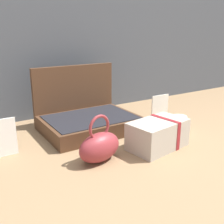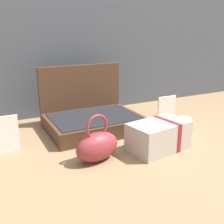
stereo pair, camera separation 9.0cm
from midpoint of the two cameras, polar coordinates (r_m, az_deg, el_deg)
The scene contains 7 objects.
ground_plane at distance 1.14m, azimuth -3.85°, elevation -7.82°, with size 6.00×6.00×0.00m, color #8C6D4C.
open_suitcase at distance 1.35m, azimuth -7.31°, elevation -0.99°, with size 0.44×0.35×0.30m.
teal_pouch_handbag at distance 1.02m, azimuth -5.21°, elevation -7.28°, with size 0.20×0.13×0.18m.
cream_toiletry_bag at distance 1.14m, azimuth 7.54°, elevation -4.72°, with size 0.27×0.18×0.12m.
coffee_mug at distance 1.32m, azimuth 12.00°, elevation -2.65°, with size 0.11×0.07×0.08m.
info_card_left at distance 1.14m, azimuth -23.93°, elevation -5.02°, with size 0.09×0.01×0.15m, color white.
poster_card_right at distance 1.48m, azimuth 8.38°, elevation 0.87°, with size 0.11×0.01×0.14m, color white.
Camera 1 is at (-0.52, -0.89, 0.48)m, focal length 43.21 mm.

